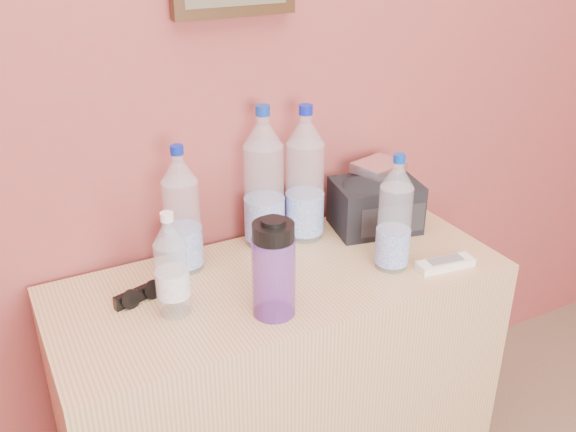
# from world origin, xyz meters

# --- Properties ---
(dresser) EXTENTS (1.11, 0.46, 0.69)m
(dresser) POSITION_xyz_m (0.13, 1.75, 0.35)
(dresser) COLOR tan
(dresser) RESTS_ON ground
(pet_large_a) EXTENTS (0.09, 0.09, 0.32)m
(pet_large_a) POSITION_xyz_m (-0.06, 1.90, 0.84)
(pet_large_a) COLOR silver
(pet_large_a) RESTS_ON dresser
(pet_large_b) EXTENTS (0.10, 0.10, 0.38)m
(pet_large_b) POSITION_xyz_m (0.18, 1.92, 0.86)
(pet_large_b) COLOR white
(pet_large_b) RESTS_ON dresser
(pet_large_c) EXTENTS (0.10, 0.10, 0.37)m
(pet_large_c) POSITION_xyz_m (0.29, 1.91, 0.86)
(pet_large_c) COLOR silver
(pet_large_c) RESTS_ON dresser
(pet_large_d) EXTENTS (0.08, 0.08, 0.30)m
(pet_large_d) POSITION_xyz_m (0.40, 1.66, 0.83)
(pet_large_d) COLOR silver
(pet_large_d) RESTS_ON dresser
(pet_small) EXTENTS (0.07, 0.07, 0.24)m
(pet_small) POSITION_xyz_m (-0.14, 1.72, 0.80)
(pet_small) COLOR silver
(pet_small) RESTS_ON dresser
(nalgene_bottle) EXTENTS (0.09, 0.09, 0.23)m
(nalgene_bottle) POSITION_xyz_m (0.05, 1.62, 0.81)
(nalgene_bottle) COLOR #672FAE
(nalgene_bottle) RESTS_ON dresser
(sunglasses) EXTENTS (0.13, 0.08, 0.03)m
(sunglasses) POSITION_xyz_m (-0.20, 1.80, 0.71)
(sunglasses) COLOR black
(sunglasses) RESTS_ON dresser
(ac_remote) EXTENTS (0.15, 0.07, 0.02)m
(ac_remote) POSITION_xyz_m (0.52, 1.60, 0.70)
(ac_remote) COLOR silver
(ac_remote) RESTS_ON dresser
(toiletry_bag) EXTENTS (0.26, 0.21, 0.15)m
(toiletry_bag) POSITION_xyz_m (0.48, 1.86, 0.77)
(toiletry_bag) COLOR black
(toiletry_bag) RESTS_ON dresser
(foil_packet) EXTENTS (0.15, 0.13, 0.03)m
(foil_packet) POSITION_xyz_m (0.51, 1.89, 0.86)
(foil_packet) COLOR silver
(foil_packet) RESTS_ON toiletry_bag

